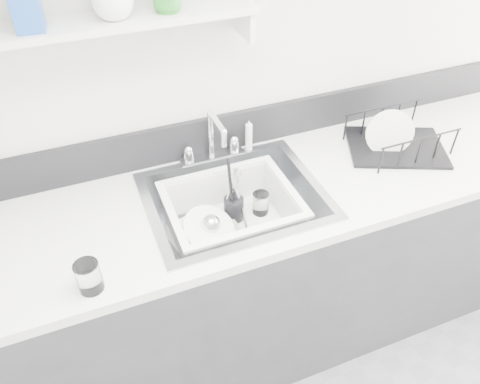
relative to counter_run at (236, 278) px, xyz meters
name	(u,v)px	position (x,y,z in m)	size (l,w,h in m)	color
room_shell	(446,128)	(0.00, -0.80, 1.22)	(3.50, 3.00, 2.60)	silver
counter_run	(236,278)	(0.00, 0.00, 0.00)	(3.20, 0.62, 0.92)	#2A2A2E
backsplash	(208,136)	(0.00, 0.30, 0.54)	(3.20, 0.02, 0.16)	black
sink	(235,214)	(0.00, 0.00, 0.37)	(0.64, 0.52, 0.20)	silver
faucet	(212,147)	(0.00, 0.25, 0.52)	(0.26, 0.18, 0.23)	silver
side_sprayer	(249,135)	(0.16, 0.25, 0.53)	(0.03, 0.03, 0.14)	silver
wall_shelf	(95,26)	(-0.35, 0.23, 1.05)	(1.00, 0.16, 0.12)	silver
wash_tub	(232,216)	(-0.02, -0.02, 0.38)	(0.47, 0.38, 0.18)	silver
plate_stack	(211,232)	(-0.10, -0.02, 0.33)	(0.24, 0.23, 0.09)	white
utensil_cup	(234,207)	(0.01, 0.05, 0.36)	(0.08, 0.08, 0.26)	black
ladle	(230,226)	(-0.03, -0.03, 0.35)	(0.29, 0.10, 0.08)	silver
tumbler_in_tub	(261,203)	(0.12, 0.04, 0.35)	(0.06, 0.06, 0.09)	white
tumbler_counter	(89,277)	(-0.54, -0.23, 0.51)	(0.07, 0.07, 0.10)	white
dish_rack	(399,135)	(0.73, 0.04, 0.53)	(0.38, 0.29, 0.13)	black
bowl_small	(258,234)	(0.06, -0.08, 0.32)	(0.10, 0.10, 0.03)	white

